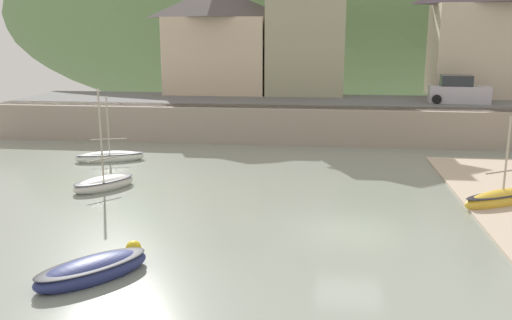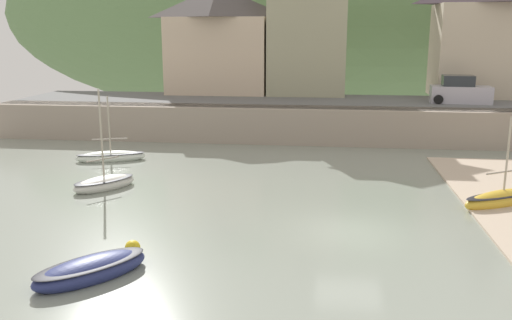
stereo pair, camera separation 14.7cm
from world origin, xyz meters
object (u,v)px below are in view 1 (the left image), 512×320
object	(u,v)px
waterfront_building_centre	(306,23)
parked_car_near_slipway	(458,92)
waterfront_building_left	(217,39)
waterfront_building_right	(491,33)
mooring_buoy	(134,248)
sailboat_nearest_shore	(92,270)
sailboat_white_hull	(104,183)
sailboat_blue_trim	(110,157)
sailboat_far_left	(502,199)

from	to	relation	value
waterfront_building_centre	parked_car_near_slipway	bearing A→B (deg)	-22.25
waterfront_building_left	waterfront_building_centre	distance (m)	7.30
waterfront_building_right	parked_car_near_slipway	bearing A→B (deg)	-125.14
waterfront_building_right	mooring_buoy	world-z (taller)	waterfront_building_right
waterfront_building_right	parked_car_near_slipway	size ratio (longest dim) A/B	2.26
waterfront_building_centre	sailboat_nearest_shore	size ratio (longest dim) A/B	3.03
waterfront_building_centre	parked_car_near_slipway	distance (m)	12.82
waterfront_building_right	sailboat_white_hull	bearing A→B (deg)	-138.02
waterfront_building_right	sailboat_blue_trim	bearing A→B (deg)	-148.89
sailboat_far_left	mooring_buoy	bearing A→B (deg)	175.25
waterfront_building_centre	mooring_buoy	size ratio (longest dim) A/B	21.00
waterfront_building_right	waterfront_building_left	bearing A→B (deg)	180.00
sailboat_nearest_shore	sailboat_white_hull	size ratio (longest dim) A/B	0.74
sailboat_far_left	sailboat_white_hull	bearing A→B (deg)	147.69
waterfront_building_right	sailboat_nearest_shore	bearing A→B (deg)	-123.02
waterfront_building_centre	sailboat_blue_trim	distance (m)	20.02
sailboat_blue_trim	mooring_buoy	bearing A→B (deg)	-85.55
sailboat_far_left	mooring_buoy	xyz separation A→B (m)	(-14.06, -6.95, -0.13)
waterfront_building_left	mooring_buoy	size ratio (longest dim) A/B	16.17
sailboat_far_left	mooring_buoy	distance (m)	15.68
waterfront_building_left	sailboat_nearest_shore	size ratio (longest dim) A/B	2.33
waterfront_building_centre	sailboat_nearest_shore	distance (m)	31.51
sailboat_blue_trim	sailboat_white_hull	size ratio (longest dim) A/B	0.82
sailboat_white_hull	waterfront_building_right	bearing A→B (deg)	-9.44
sailboat_blue_trim	mooring_buoy	distance (m)	14.28
waterfront_building_centre	waterfront_building_right	bearing A→B (deg)	-0.00
waterfront_building_right	sailboat_blue_trim	distance (m)	29.90
waterfront_building_left	parked_car_near_slipway	size ratio (longest dim) A/B	2.01
waterfront_building_centre	sailboat_blue_trim	world-z (taller)	waterfront_building_centre
parked_car_near_slipway	sailboat_nearest_shore	bearing A→B (deg)	-118.07
waterfront_building_left	mooring_buoy	world-z (taller)	waterfront_building_left
waterfront_building_centre	sailboat_far_left	xyz separation A→B (m)	(9.26, -21.06, -7.71)
parked_car_near_slipway	mooring_buoy	world-z (taller)	parked_car_near_slipway
waterfront_building_right	sailboat_white_hull	size ratio (longest dim) A/B	1.93
waterfront_building_left	sailboat_nearest_shore	distance (m)	30.81
sailboat_far_left	parked_car_near_slipway	bearing A→B (deg)	52.95
sailboat_nearest_shore	sailboat_white_hull	world-z (taller)	sailboat_white_hull
sailboat_far_left	sailboat_white_hull	xyz separation A→B (m)	(-18.06, 0.40, -0.02)
sailboat_blue_trim	sailboat_nearest_shore	bearing A→B (deg)	-90.48
waterfront_building_left	sailboat_far_left	distance (m)	27.49
sailboat_nearest_shore	parked_car_near_slipway	bearing A→B (deg)	8.39
sailboat_nearest_shore	mooring_buoy	distance (m)	2.14
waterfront_building_centre	sailboat_white_hull	size ratio (longest dim) A/B	2.24
waterfront_building_right	sailboat_far_left	xyz separation A→B (m)	(-4.91, -21.06, -6.96)
waterfront_building_left	parked_car_near_slipway	bearing A→B (deg)	-13.90
waterfront_building_left	waterfront_building_centre	xyz separation A→B (m)	(7.19, 0.00, 1.28)
sailboat_far_left	parked_car_near_slipway	size ratio (longest dim) A/B	0.97
waterfront_building_left	waterfront_building_right	distance (m)	21.36
waterfront_building_right	sailboat_blue_trim	size ratio (longest dim) A/B	2.35
sailboat_far_left	sailboat_blue_trim	size ratio (longest dim) A/B	1.01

